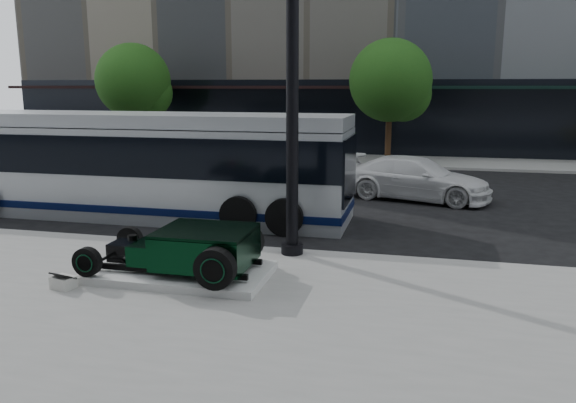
% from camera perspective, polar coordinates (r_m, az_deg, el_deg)
% --- Properties ---
extents(ground, '(120.00, 120.00, 0.00)m').
position_cam_1_polar(ground, '(14.45, 2.84, -3.08)').
color(ground, black).
rests_on(ground, ground).
extents(sidewalk_far, '(70.00, 4.00, 0.12)m').
position_cam_1_polar(sidewalk_far, '(28.09, 8.13, 4.17)').
color(sidewalk_far, gray).
rests_on(sidewalk_far, ground).
extents(street_trees, '(29.80, 3.80, 5.70)m').
position_cam_1_polar(street_trees, '(26.85, 10.66, 11.68)').
color(street_trees, black).
rests_on(street_trees, sidewalk_far).
extents(display_plinth, '(3.40, 1.80, 0.15)m').
position_cam_1_polar(display_plinth, '(10.96, -10.94, -7.08)').
color(display_plinth, silver).
rests_on(display_plinth, sidewalk_near).
extents(hot_rod, '(3.22, 2.00, 0.81)m').
position_cam_1_polar(hot_rod, '(10.68, -9.41, -4.70)').
color(hot_rod, black).
rests_on(hot_rod, display_plinth).
extents(info_plaque, '(0.46, 0.39, 0.31)m').
position_cam_1_polar(info_plaque, '(10.90, -21.86, -7.56)').
color(info_plaque, silver).
rests_on(info_plaque, sidewalk_near).
extents(lamppost, '(0.47, 0.47, 8.59)m').
position_cam_1_polar(lamppost, '(11.68, 0.45, 13.68)').
color(lamppost, black).
rests_on(lamppost, sidewalk_near).
extents(transit_bus, '(12.12, 2.88, 2.92)m').
position_cam_1_polar(transit_bus, '(16.59, -14.84, 3.70)').
color(transit_bus, silver).
rests_on(transit_bus, ground).
extents(white_sedan, '(5.14, 3.12, 1.39)m').
position_cam_1_polar(white_sedan, '(18.88, 12.88, 2.30)').
color(white_sedan, white).
rests_on(white_sedan, ground).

